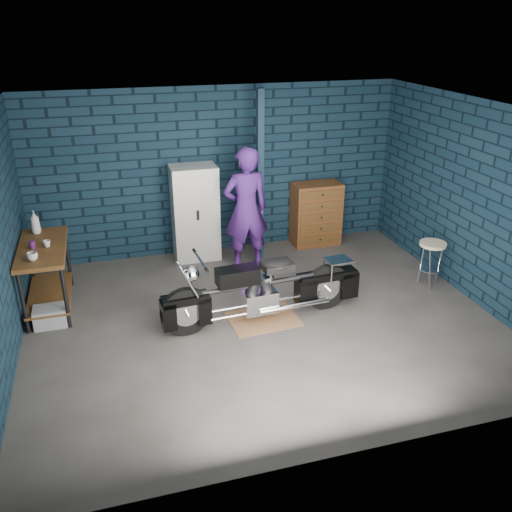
% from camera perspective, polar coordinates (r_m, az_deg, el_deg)
% --- Properties ---
extents(ground, '(6.00, 6.00, 0.00)m').
position_cam_1_polar(ground, '(7.20, 0.62, -6.73)').
color(ground, '#54514E').
rests_on(ground, ground).
extents(room_walls, '(6.02, 5.01, 2.71)m').
position_cam_1_polar(room_walls, '(6.94, -0.63, 9.21)').
color(room_walls, '#0F2434').
rests_on(room_walls, ground).
extents(support_post, '(0.10, 0.10, 2.70)m').
position_cam_1_polar(support_post, '(8.53, 0.44, 8.23)').
color(support_post, '#122639').
rests_on(support_post, ground).
extents(workbench, '(0.60, 1.40, 0.91)m').
position_cam_1_polar(workbench, '(7.81, -21.13, -2.09)').
color(workbench, brown).
rests_on(workbench, ground).
extents(drip_mat, '(0.94, 0.73, 0.01)m').
position_cam_1_polar(drip_mat, '(7.21, 0.78, -6.65)').
color(drip_mat, brown).
rests_on(drip_mat, ground).
extents(motorcycle, '(2.33, 0.77, 1.01)m').
position_cam_1_polar(motorcycle, '(6.96, 0.80, -3.11)').
color(motorcycle, black).
rests_on(motorcycle, ground).
extents(person, '(0.73, 0.50, 1.93)m').
position_cam_1_polar(person, '(8.28, -1.07, 4.93)').
color(person, '#4A207B').
rests_on(person, ground).
extents(storage_bin, '(0.41, 0.29, 0.25)m').
position_cam_1_polar(storage_bin, '(7.51, -20.82, -5.96)').
color(storage_bin, '#909398').
rests_on(storage_bin, ground).
extents(locker, '(0.72, 0.51, 1.54)m').
position_cam_1_polar(locker, '(8.75, -6.43, 4.51)').
color(locker, silver).
rests_on(locker, ground).
extents(tool_chest, '(0.81, 0.45, 1.08)m').
position_cam_1_polar(tool_chest, '(9.38, 6.36, 4.39)').
color(tool_chest, brown).
rests_on(tool_chest, ground).
extents(shop_stool, '(0.40, 0.40, 0.70)m').
position_cam_1_polar(shop_stool, '(8.29, 17.86, -0.86)').
color(shop_stool, beige).
rests_on(shop_stool, ground).
extents(cup_a, '(0.15, 0.15, 0.10)m').
position_cam_1_polar(cup_a, '(7.21, -22.49, -0.05)').
color(cup_a, beige).
rests_on(cup_a, workbench).
extents(cup_b, '(0.11, 0.11, 0.09)m').
position_cam_1_polar(cup_b, '(7.56, -21.15, 1.22)').
color(cup_b, beige).
rests_on(cup_b, workbench).
extents(mug_purple, '(0.07, 0.07, 0.10)m').
position_cam_1_polar(mug_purple, '(7.58, -22.50, 1.10)').
color(mug_purple, '#551964').
rests_on(mug_purple, workbench).
extents(bottle, '(0.15, 0.15, 0.32)m').
position_cam_1_polar(bottle, '(8.06, -22.24, 3.33)').
color(bottle, '#909398').
rests_on(bottle, workbench).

